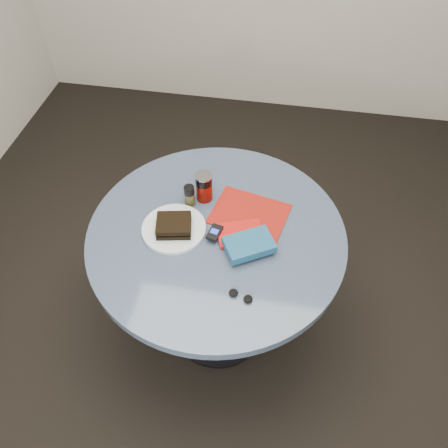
% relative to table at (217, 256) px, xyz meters
% --- Properties ---
extents(ground, '(4.00, 4.00, 0.00)m').
position_rel_table_xyz_m(ground, '(0.00, 0.00, -0.59)').
color(ground, black).
rests_on(ground, ground).
extents(table, '(1.00, 1.00, 0.75)m').
position_rel_table_xyz_m(table, '(0.00, 0.00, 0.00)').
color(table, black).
rests_on(table, ground).
extents(plate, '(0.32, 0.32, 0.02)m').
position_rel_table_xyz_m(plate, '(-0.16, -0.02, 0.17)').
color(plate, silver).
rests_on(plate, table).
extents(sandwich, '(0.15, 0.13, 0.05)m').
position_rel_table_xyz_m(sandwich, '(-0.16, -0.03, 0.20)').
color(sandwich, black).
rests_on(sandwich, plate).
extents(soda_can, '(0.07, 0.07, 0.13)m').
position_rel_table_xyz_m(soda_can, '(-0.08, 0.17, 0.23)').
color(soda_can, '#640C05').
rests_on(soda_can, table).
extents(pepper_grinder, '(0.05, 0.05, 0.10)m').
position_rel_table_xyz_m(pepper_grinder, '(-0.13, 0.12, 0.21)').
color(pepper_grinder, '#423C1C').
rests_on(pepper_grinder, table).
extents(magazine, '(0.33, 0.28, 0.01)m').
position_rel_table_xyz_m(magazine, '(0.11, 0.11, 0.17)').
color(magazine, maroon).
rests_on(magazine, table).
extents(red_book, '(0.20, 0.17, 0.01)m').
position_rel_table_xyz_m(red_book, '(0.09, -0.00, 0.18)').
color(red_book, '#AE140D').
rests_on(red_book, magazine).
extents(novel, '(0.21, 0.19, 0.03)m').
position_rel_table_xyz_m(novel, '(0.14, -0.07, 0.20)').
color(novel, navy).
rests_on(novel, red_book).
extents(mp3_player, '(0.06, 0.08, 0.01)m').
position_rel_table_xyz_m(mp3_player, '(-0.00, -0.03, 0.19)').
color(mp3_player, black).
rests_on(mp3_player, red_book).
extents(headphones, '(0.09, 0.06, 0.02)m').
position_rel_table_xyz_m(headphones, '(0.14, -0.27, 0.17)').
color(headphones, black).
rests_on(headphones, table).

